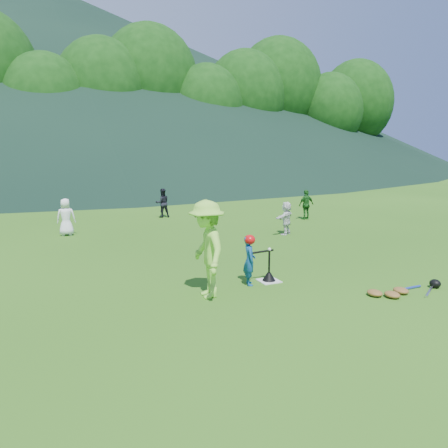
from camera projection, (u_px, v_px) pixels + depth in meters
name	position (u px, v px, depth m)	size (l,w,h in m)	color
ground	(269.00, 281.00, 9.80)	(120.00, 120.00, 0.00)	#2B5D15
home_plate	(269.00, 281.00, 9.80)	(0.45, 0.45, 0.02)	silver
baseball	(269.00, 249.00, 9.67)	(0.08, 0.08, 0.08)	white
batter_child	(249.00, 260.00, 9.47)	(0.40, 0.26, 1.09)	navy
adult_coach	(207.00, 249.00, 8.65)	(1.26, 0.73, 1.96)	#96EB45
fielder_a	(66.00, 217.00, 14.76)	(0.62, 0.40, 1.26)	white
fielder_b	(162.00, 203.00, 18.54)	(0.60, 0.47, 1.23)	black
fielder_c	(306.00, 205.00, 18.01)	(0.72, 0.30, 1.23)	#1B591A
fielder_d	(286.00, 218.00, 14.92)	(1.05, 0.34, 1.14)	silver
batting_tee	(269.00, 276.00, 9.78)	(0.30, 0.30, 0.68)	black
batter_gear	(251.00, 241.00, 9.41)	(0.73, 0.26, 0.45)	red
equipment_pile	(401.00, 291.00, 8.96)	(1.80, 0.71, 0.19)	olive
outfield_fence	(96.00, 175.00, 34.90)	(70.07, 0.08, 1.33)	gray
tree_line	(85.00, 87.00, 38.91)	(70.04, 11.40, 14.82)	#382314
distant_hills	(6.00, 78.00, 77.84)	(155.00, 140.00, 32.00)	black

